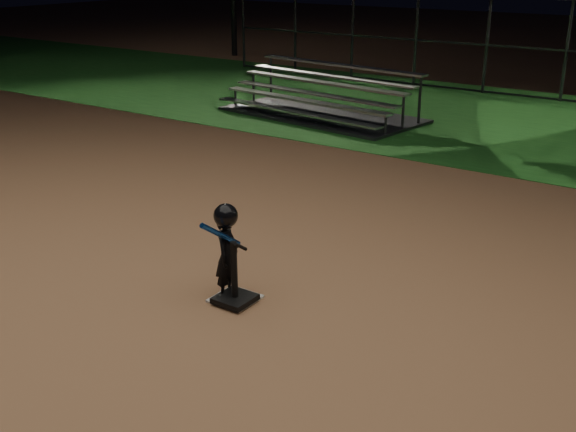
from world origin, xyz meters
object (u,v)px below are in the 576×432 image
object	(u,v)px
batting_tee	(235,291)
child_batter	(227,249)
bleacher_left	(321,107)
home_plate	(235,299)

from	to	relation	value
batting_tee	child_batter	xyz separation A→B (m)	(-0.15, 0.08, 0.42)
bleacher_left	home_plate	bearing A→B (deg)	-56.25
batting_tee	child_batter	size ratio (longest dim) A/B	0.64
home_plate	child_batter	size ratio (longest dim) A/B	0.42
batting_tee	bleacher_left	xyz separation A→B (m)	(-4.08, 8.21, 0.09)
batting_tee	bleacher_left	size ratio (longest dim) A/B	0.14
child_batter	bleacher_left	world-z (taller)	bleacher_left
batting_tee	bleacher_left	distance (m)	9.17
home_plate	child_batter	xyz separation A→B (m)	(-0.10, 0.01, 0.55)
batting_tee	home_plate	bearing A→B (deg)	128.46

